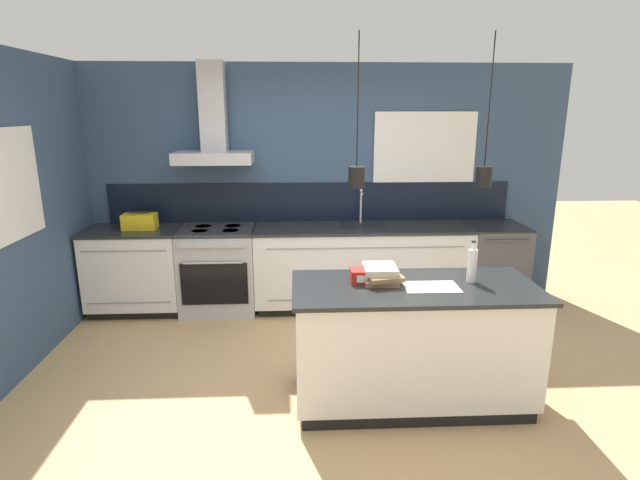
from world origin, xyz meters
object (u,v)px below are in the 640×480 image
object	(u,v)px
oven_range	(219,269)
red_supply_box	(363,276)
yellow_toolbox	(140,221)
bottle_on_island	(472,265)
dishwasher	(493,265)
book_stack	(380,274)

from	to	relation	value
oven_range	red_supply_box	bearing A→B (deg)	-53.16
red_supply_box	yellow_toolbox	xyz separation A→B (m)	(-2.11, 1.76, 0.03)
oven_range	red_supply_box	size ratio (longest dim) A/B	4.99
oven_range	bottle_on_island	distance (m)	2.82
dishwasher	red_supply_box	xyz separation A→B (m)	(-1.69, -1.76, 0.50)
oven_range	dishwasher	distance (m)	3.01
bottle_on_island	red_supply_box	world-z (taller)	bottle_on_island
bottle_on_island	red_supply_box	bearing A→B (deg)	177.88
oven_range	book_stack	bearing A→B (deg)	-50.37
book_stack	yellow_toolbox	world-z (taller)	yellow_toolbox
oven_range	dishwasher	world-z (taller)	same
oven_range	dishwasher	bearing A→B (deg)	0.08
dishwasher	yellow_toolbox	world-z (taller)	yellow_toolbox
bottle_on_island	yellow_toolbox	distance (m)	3.40
dishwasher	bottle_on_island	xyz separation A→B (m)	(-0.90, -1.79, 0.58)
red_supply_box	yellow_toolbox	distance (m)	2.75
red_supply_box	yellow_toolbox	bearing A→B (deg)	140.09
red_supply_box	book_stack	bearing A→B (deg)	6.00
dishwasher	book_stack	xyz separation A→B (m)	(-1.56, -1.75, 0.51)
red_supply_box	dishwasher	bearing A→B (deg)	46.26
book_stack	oven_range	bearing A→B (deg)	129.63
bottle_on_island	red_supply_box	xyz separation A→B (m)	(-0.78, 0.03, -0.08)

